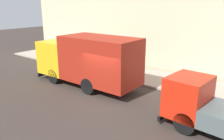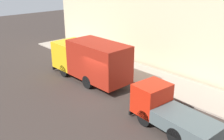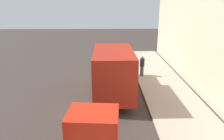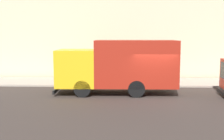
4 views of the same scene
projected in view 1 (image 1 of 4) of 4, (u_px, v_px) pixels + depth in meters
The scene contains 6 objects.
ground at pixel (104, 97), 13.03m from camera, with size 80.00×80.00×0.00m, color #372E29.
sidewalk at pixel (146, 76), 16.64m from camera, with size 3.61×30.00×0.12m, color #A7998A.
building_facade at pixel (164, 11), 17.11m from camera, with size 0.50×30.00×9.25m, color beige.
large_utility_truck at pixel (88, 59), 14.47m from camera, with size 2.56×7.34×3.27m.
small_flatbed_truck at pixel (215, 110), 9.16m from camera, with size 2.30×5.16×2.18m.
pedestrian_walking at pixel (81, 57), 18.53m from camera, with size 0.49×0.49×1.72m.
Camera 1 is at (-9.21, -7.82, 5.14)m, focal length 36.49 mm.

